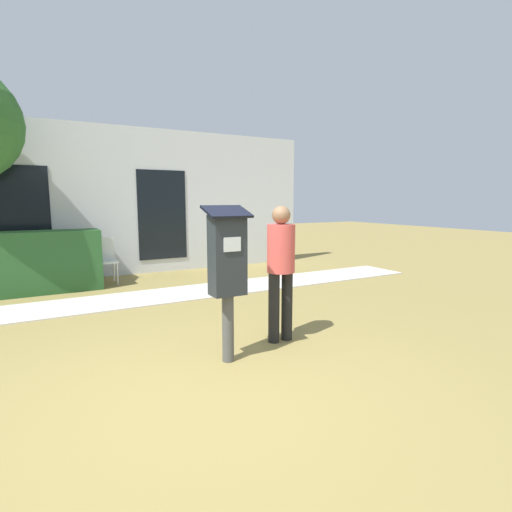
% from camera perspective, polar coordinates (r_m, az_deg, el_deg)
% --- Properties ---
extents(ground_plane, '(40.00, 40.00, 0.00)m').
position_cam_1_polar(ground_plane, '(3.55, -6.52, -19.64)').
color(ground_plane, olive).
extents(sidewalk, '(12.00, 1.10, 0.02)m').
position_cam_1_polar(sidewalk, '(6.92, -18.65, -6.06)').
color(sidewalk, beige).
rests_on(sidewalk, ground).
extents(building_facade, '(10.00, 0.26, 3.20)m').
position_cam_1_polar(building_facade, '(9.14, -22.04, 7.16)').
color(building_facade, silver).
rests_on(building_facade, ground).
extents(parking_meter, '(0.44, 0.31, 1.59)m').
position_cam_1_polar(parking_meter, '(3.98, -4.11, -1.07)').
color(parking_meter, '#4C4C4C').
rests_on(parking_meter, ground).
extents(person_standing, '(0.32, 0.32, 1.58)m').
position_cam_1_polar(person_standing, '(4.58, 3.57, -0.97)').
color(person_standing, black).
rests_on(person_standing, ground).
extents(outdoor_chair_left, '(0.44, 0.44, 0.90)m').
position_cam_1_polar(outdoor_chair_left, '(8.18, -29.79, -0.87)').
color(outdoor_chair_left, white).
rests_on(outdoor_chair_left, ground).
extents(outdoor_chair_middle, '(0.44, 0.44, 0.90)m').
position_cam_1_polar(outdoor_chair_middle, '(8.42, -20.89, -0.10)').
color(outdoor_chair_middle, white).
rests_on(outdoor_chair_middle, ground).
extents(hedge_row, '(2.49, 0.60, 1.10)m').
position_cam_1_polar(hedge_row, '(8.03, -30.17, -0.89)').
color(hedge_row, '#285628').
rests_on(hedge_row, ground).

